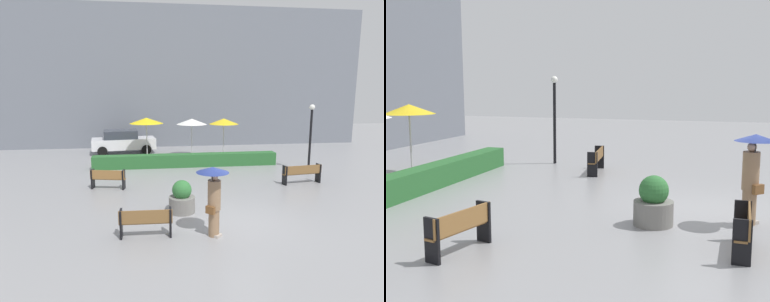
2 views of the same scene
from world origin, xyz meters
The scene contains 9 objects.
ground_plane centered at (0.00, 0.00, 0.00)m, with size 60.00×60.00×0.00m, color gray.
bench_far_left centered at (-4.46, 4.49, 0.50)m, with size 1.53×0.65×0.85m.
bench_far_right centered at (4.28, 4.13, 0.53)m, with size 1.88×0.56×0.88m.
bench_near_left centered at (-2.85, -0.70, 0.51)m, with size 1.56×0.39×0.85m.
pedestrian_with_umbrella centered at (-0.90, -0.91, 1.35)m, with size 0.95×0.95×2.11m.
planter_pot centered at (-1.59, 1.22, 0.50)m, with size 0.92×0.92×1.16m.
lamp_post centered at (5.68, 6.29, 2.19)m, with size 0.28×0.28×3.53m.
patio_umbrella_yellow_far centered at (2.05, 10.46, 2.32)m, with size 1.82×1.82×2.51m.
hedge_strip centered at (-0.56, 8.40, 0.36)m, with size 10.28×0.70×0.71m, color #28602D.
Camera 2 is at (-12.09, -0.25, 3.23)m, focal length 43.91 mm.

